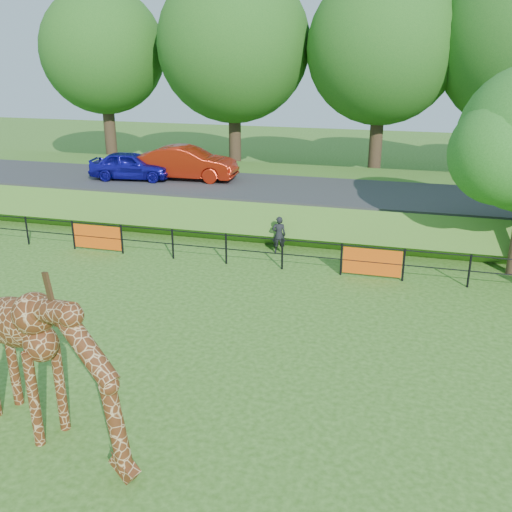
% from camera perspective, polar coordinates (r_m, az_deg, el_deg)
% --- Properties ---
extents(ground, '(90.00, 90.00, 0.00)m').
position_cam_1_polar(ground, '(12.67, -5.67, -14.09)').
color(ground, '#2E5816').
rests_on(ground, ground).
extents(giraffe, '(4.39, 2.29, 3.13)m').
position_cam_1_polar(giraffe, '(11.34, -20.11, -10.43)').
color(giraffe, '#552911').
rests_on(giraffe, ground).
extents(perimeter_fence, '(28.07, 0.10, 1.10)m').
position_cam_1_polar(perimeter_fence, '(19.31, 2.64, 0.21)').
color(perimeter_fence, black).
rests_on(perimeter_fence, ground).
extents(embankment, '(40.00, 9.00, 1.30)m').
position_cam_1_polar(embankment, '(26.35, 6.27, 5.75)').
color(embankment, '#2E5816').
rests_on(embankment, ground).
extents(road, '(40.00, 5.00, 0.12)m').
position_cam_1_polar(road, '(24.74, 5.76, 6.52)').
color(road, '#29292C').
rests_on(road, embankment).
extents(car_blue, '(3.91, 1.97, 1.28)m').
position_cam_1_polar(car_blue, '(27.06, -12.37, 8.84)').
color(car_blue, '#1915AB').
rests_on(car_blue, road).
extents(car_red, '(4.64, 1.80, 1.51)m').
position_cam_1_polar(car_red, '(26.61, -6.93, 9.22)').
color(car_red, '#A21D0B').
rests_on(car_red, road).
extents(visitor, '(0.57, 0.44, 1.39)m').
position_cam_1_polar(visitor, '(20.85, 2.30, 2.14)').
color(visitor, black).
rests_on(visitor, ground).
extents(bg_tree_line, '(37.30, 8.80, 11.82)m').
position_cam_1_polar(bg_tree_line, '(31.82, 12.33, 19.77)').
color(bg_tree_line, black).
rests_on(bg_tree_line, ground).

